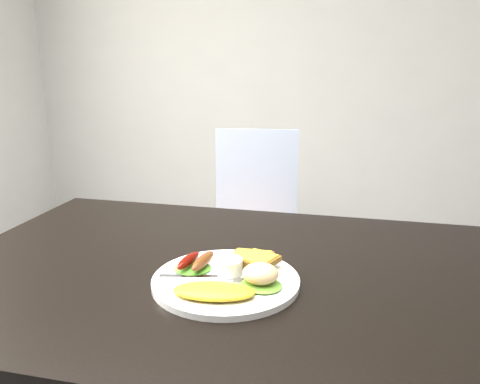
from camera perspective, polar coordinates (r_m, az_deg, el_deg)
room_back_panel at (r=3.13m, az=9.37°, el=18.61°), size 4.00×0.04×2.70m
dining_table at (r=1.00m, az=-1.75°, el=-10.24°), size 1.20×0.80×0.04m
dining_chair at (r=2.01m, az=1.08°, el=-5.41°), size 0.41×0.41×0.04m
person at (r=1.55m, az=11.39°, el=-2.36°), size 0.55×0.41×1.39m
plate at (r=0.92m, az=-1.74°, el=-10.78°), size 0.28×0.28×0.01m
lettuce_left at (r=0.95m, az=-5.80°, el=-9.23°), size 0.09×0.08×0.01m
lettuce_right at (r=0.88m, az=2.61°, el=-11.24°), size 0.10×0.10×0.01m
omelette at (r=0.85m, az=-3.20°, el=-11.97°), size 0.16×0.09×0.02m
sausage_a at (r=0.95m, az=-6.31°, el=-8.29°), size 0.03×0.09×0.02m
sausage_b at (r=0.94m, az=-4.54°, el=-8.35°), size 0.03×0.09×0.02m
ramekin at (r=0.92m, az=-1.28°, el=-9.03°), size 0.07×0.07×0.03m
toast_a at (r=0.97m, az=1.42°, el=-8.37°), size 0.08×0.08×0.01m
toast_b at (r=0.94m, az=2.24°, el=-8.29°), size 0.09×0.09×0.01m
potato_salad at (r=0.88m, az=2.50°, el=-9.90°), size 0.08×0.07×0.04m
fork at (r=0.92m, az=-5.29°, el=-10.24°), size 0.14×0.04×0.00m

